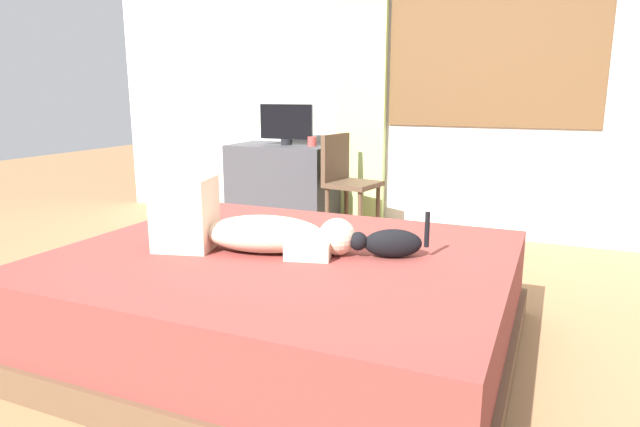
# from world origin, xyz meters

# --- Properties ---
(ground_plane) EXTENTS (16.00, 16.00, 0.00)m
(ground_plane) POSITION_xyz_m (0.00, 0.00, 0.00)
(ground_plane) COLOR olive
(back_wall_with_window) EXTENTS (6.40, 0.14, 2.90)m
(back_wall_with_window) POSITION_xyz_m (0.02, 2.44, 1.45)
(back_wall_with_window) COLOR silver
(back_wall_with_window) RESTS_ON ground
(bed) EXTENTS (2.09, 1.77, 0.47)m
(bed) POSITION_xyz_m (-0.10, -0.09, 0.23)
(bed) COLOR brown
(bed) RESTS_ON ground
(person_lying) EXTENTS (0.94, 0.46, 0.34)m
(person_lying) POSITION_xyz_m (-0.28, -0.15, 0.58)
(person_lying) COLOR #CCB299
(person_lying) RESTS_ON bed
(cat) EXTENTS (0.34, 0.20, 0.21)m
(cat) POSITION_xyz_m (0.37, 0.02, 0.54)
(cat) COLOR black
(cat) RESTS_ON bed
(desk) EXTENTS (0.90, 0.56, 0.74)m
(desk) POSITION_xyz_m (-1.20, 2.04, 0.37)
(desk) COLOR #38383D
(desk) RESTS_ON ground
(tv_monitor) EXTENTS (0.48, 0.10, 0.35)m
(tv_monitor) POSITION_xyz_m (-1.17, 2.04, 0.92)
(tv_monitor) COLOR black
(tv_monitor) RESTS_ON desk
(cup) EXTENTS (0.08, 0.08, 0.08)m
(cup) POSITION_xyz_m (-0.91, 2.02, 0.78)
(cup) COLOR #B23D38
(cup) RESTS_ON desk
(chair_by_desk) EXTENTS (0.44, 0.44, 0.86)m
(chair_by_desk) POSITION_xyz_m (-0.55, 1.88, 0.51)
(chair_by_desk) COLOR #4C3828
(chair_by_desk) RESTS_ON ground
(curtain_left) EXTENTS (0.44, 0.06, 2.38)m
(curtain_left) POSITION_xyz_m (-0.58, 2.32, 1.19)
(curtain_left) COLOR #ADCC75
(curtain_left) RESTS_ON ground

